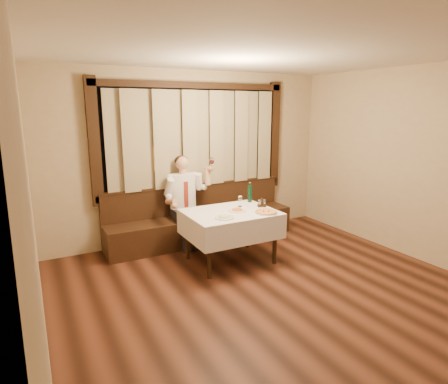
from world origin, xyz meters
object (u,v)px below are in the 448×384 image
banquette (201,222)px  pasta_red (237,209)px  pizza (266,212)px  seated_man (185,195)px  green_bottle (250,194)px  dining_table (231,218)px  pasta_cream (224,215)px  cruet_caddy (262,204)px

banquette → pasta_red: banquette is taller
pizza → seated_man: bearing=120.1°
pasta_red → seated_man: seated_man is taller
banquette → green_bottle: green_bottle is taller
dining_table → pizza: (0.40, -0.30, 0.12)m
pizza → seated_man: (-0.72, 1.24, 0.07)m
pasta_cream → cruet_caddy: bearing=17.8°
dining_table → pizza: 0.52m
green_bottle → pasta_cream: bearing=-142.5°
pizza → pasta_red: 0.41m
cruet_caddy → seated_man: (-0.84, 0.93, 0.04)m
dining_table → cruet_caddy: 0.55m
banquette → dining_table: (0.00, -1.02, 0.34)m
dining_table → pasta_red: 0.17m
cruet_caddy → green_bottle: bearing=110.4°
banquette → cruet_caddy: (0.53, -1.02, 0.49)m
pasta_cream → seated_man: seated_man is taller
banquette → pasta_red: 1.16m
pasta_red → pasta_cream: pasta_cream is taller
banquette → cruet_caddy: 1.25m
dining_table → pasta_red: bearing=-17.5°
dining_table → pizza: size_ratio=3.93×
green_bottle → cruet_caddy: bearing=-90.0°
green_bottle → seated_man: seated_man is taller
seated_man → green_bottle: bearing=-35.2°
green_bottle → pizza: bearing=-101.2°
pizza → pasta_red: size_ratio=1.29×
banquette → cruet_caddy: bearing=-62.6°
pasta_cream → cruet_caddy: size_ratio=1.95×
banquette → green_bottle: (0.53, -0.68, 0.58)m
pasta_red → pasta_cream: size_ratio=0.95×
cruet_caddy → pasta_cream: bearing=-141.8°
banquette → seated_man: bearing=-163.9°
banquette → seated_man: (-0.31, -0.09, 0.53)m
dining_table → seated_man: (-0.31, 0.93, 0.19)m
dining_table → pasta_cream: (-0.23, -0.24, 0.14)m
pizza → green_bottle: bearing=78.8°
dining_table → green_bottle: size_ratio=4.04×
pasta_red → banquette: bearing=95.0°
dining_table → pasta_red: pasta_red is taller
pizza → cruet_caddy: 0.33m
banquette → seated_man: size_ratio=2.19×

